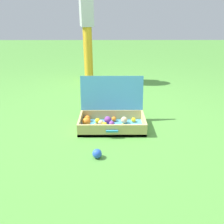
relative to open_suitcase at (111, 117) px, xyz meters
The scene contains 4 objects.
ground_plane 0.10m from the open_suitcase, 169.96° to the left, with size 16.00×16.00×0.00m, color #4C8C38.
open_suitcase is the anchor object (origin of this frame).
stray_ball_on_grass 0.55m from the open_suitcase, 101.32° to the right, with size 0.07×0.07×0.07m, color blue.
bystander_person 1.89m from the open_suitcase, 102.44° to the left, with size 0.24×0.35×1.62m.
Camera 1 is at (0.01, -2.00, 1.03)m, focal length 35.84 mm.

